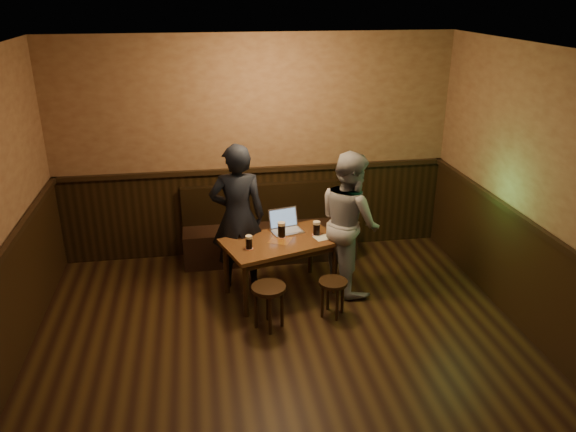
% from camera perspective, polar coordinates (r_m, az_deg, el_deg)
% --- Properties ---
extents(room, '(5.04, 6.04, 2.84)m').
position_cam_1_polar(room, '(4.61, 0.52, -4.57)').
color(room, black).
rests_on(room, ground).
extents(bench, '(2.20, 0.50, 0.95)m').
position_cam_1_polar(bench, '(7.27, -1.91, -1.89)').
color(bench, black).
rests_on(bench, ground).
extents(pub_table, '(1.40, 1.06, 0.67)m').
position_cam_1_polar(pub_table, '(6.30, -0.78, -3.19)').
color(pub_table, '#532617').
rests_on(pub_table, ground).
extents(stool_left, '(0.37, 0.37, 0.48)m').
position_cam_1_polar(stool_left, '(5.76, -1.97, -7.98)').
color(stool_left, black).
rests_on(stool_left, ground).
extents(stool_right, '(0.36, 0.36, 0.41)m').
position_cam_1_polar(stool_right, '(6.00, 4.58, -7.29)').
color(stool_right, black).
rests_on(stool_right, ground).
extents(pint_left, '(0.10, 0.10, 0.15)m').
position_cam_1_polar(pint_left, '(6.04, -3.98, -2.67)').
color(pint_left, '#AE3315').
rests_on(pint_left, pub_table).
extents(pint_mid, '(0.12, 0.12, 0.18)m').
position_cam_1_polar(pint_mid, '(6.30, -0.66, -1.39)').
color(pint_mid, '#AE3315').
rests_on(pint_mid, pub_table).
extents(pint_right, '(0.11, 0.11, 0.17)m').
position_cam_1_polar(pint_right, '(6.37, 2.91, -1.23)').
color(pint_right, '#AE3315').
rests_on(pint_right, pub_table).
extents(laptop, '(0.40, 0.35, 0.25)m').
position_cam_1_polar(laptop, '(6.49, -0.27, -0.95)').
color(laptop, silver).
rests_on(laptop, pub_table).
extents(menu, '(0.25, 0.20, 0.00)m').
position_cam_1_polar(menu, '(6.34, 3.67, -2.17)').
color(menu, silver).
rests_on(menu, pub_table).
extents(person_suit, '(0.64, 0.43, 1.72)m').
position_cam_1_polar(person_suit, '(6.40, -5.13, -0.10)').
color(person_suit, black).
rests_on(person_suit, ground).
extents(person_grey, '(0.80, 0.93, 1.64)m').
position_cam_1_polar(person_grey, '(6.38, 6.26, -0.60)').
color(person_grey, '#96959B').
rests_on(person_grey, ground).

